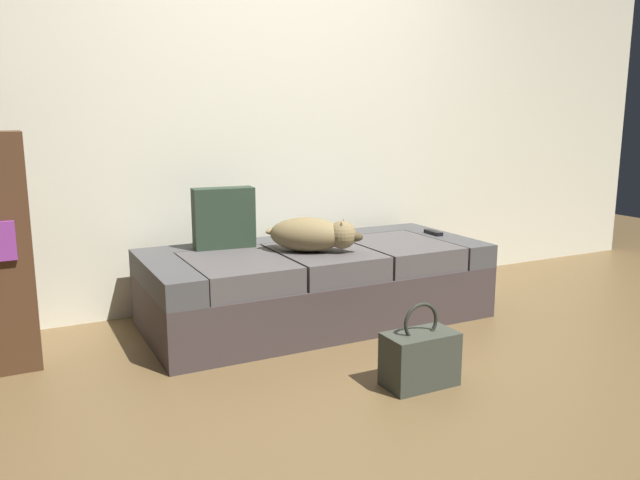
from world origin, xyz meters
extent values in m
plane|color=brown|center=(0.00, 0.00, 0.00)|extent=(10.00, 10.00, 0.00)
cube|color=beige|center=(0.00, 1.55, 1.40)|extent=(6.40, 0.10, 2.80)
cube|color=#3E3433|center=(0.00, 0.96, 0.15)|extent=(1.93, 0.86, 0.30)
cube|color=#444344|center=(-0.86, 0.96, 0.37)|extent=(0.20, 0.86, 0.13)
cube|color=#444344|center=(0.86, 0.96, 0.37)|extent=(0.20, 0.86, 0.13)
cube|color=#444344|center=(0.00, 1.29, 0.37)|extent=(1.53, 0.20, 0.13)
cube|color=#4D4848|center=(-0.51, 0.86, 0.37)|extent=(0.49, 0.64, 0.13)
cube|color=#4D4848|center=(0.00, 0.86, 0.37)|extent=(0.49, 0.64, 0.13)
cube|color=#4D4848|center=(0.51, 0.86, 0.37)|extent=(0.49, 0.64, 0.13)
ellipsoid|color=olive|center=(-0.09, 0.89, 0.53)|extent=(0.47, 0.43, 0.19)
sphere|color=olive|center=(0.06, 0.77, 0.53)|extent=(0.15, 0.15, 0.15)
ellipsoid|color=#4B3F28|center=(0.12, 0.73, 0.52)|extent=(0.11, 0.10, 0.05)
cone|color=#4B3F28|center=(0.09, 0.80, 0.59)|extent=(0.04, 0.04, 0.04)
cone|color=#4B3F28|center=(0.04, 0.74, 0.59)|extent=(0.04, 0.04, 0.04)
ellipsoid|color=olive|center=(-0.21, 1.04, 0.54)|extent=(0.17, 0.10, 0.04)
cube|color=black|center=(0.83, 0.98, 0.44)|extent=(0.05, 0.15, 0.02)
cube|color=#273727|center=(-0.47, 1.19, 0.60)|extent=(0.35, 0.15, 0.34)
cube|color=#373B32|center=(0.00, -0.05, 0.12)|extent=(0.32, 0.18, 0.24)
torus|color=#262923|center=(0.00, -0.05, 0.29)|extent=(0.18, 0.02, 0.18)
cube|color=#82348C|center=(-1.58, 0.87, 0.63)|extent=(0.09, 0.02, 0.17)
camera|label=1|loc=(-1.58, -2.17, 1.17)|focal=35.37mm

